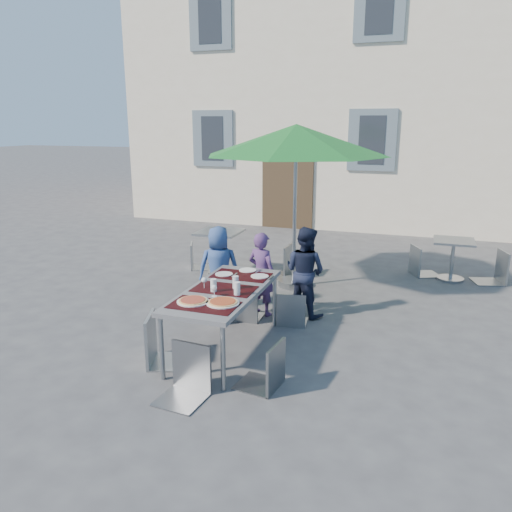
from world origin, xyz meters
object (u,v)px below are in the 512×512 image
at_px(chair_0, 215,286).
at_px(bg_chair_r_0, 283,241).
at_px(child_1, 262,274).
at_px(child_2, 305,271).
at_px(cafe_table_0, 220,244).
at_px(pizza_near_left, 193,301).
at_px(child_0, 219,268).
at_px(cafe_table_1, 453,254).
at_px(chair_2, 292,289).
at_px(pizza_near_right, 223,302).
at_px(chair_3, 159,309).
at_px(bg_chair_r_1, 498,247).
at_px(patio_umbrella, 296,141).
at_px(chair_4, 267,338).
at_px(chair_1, 245,283).
at_px(bg_chair_l_0, 197,241).
at_px(chair_5, 185,341).
at_px(bg_chair_l_1, 422,243).
at_px(dining_table, 224,294).

xyz_separation_m(chair_0, bg_chair_r_0, (0.30, 2.25, 0.14)).
height_order(child_1, child_2, child_2).
bearing_deg(bg_chair_r_0, cafe_table_0, -168.37).
xyz_separation_m(pizza_near_left, child_0, (-0.47, 1.78, -0.17)).
relative_size(pizza_near_left, cafe_table_1, 0.49).
distance_m(child_1, chair_2, 0.57).
bearing_deg(pizza_near_right, chair_3, -173.53).
xyz_separation_m(child_1, chair_3, (-0.59, -1.76, 0.05)).
xyz_separation_m(chair_3, bg_chair_r_1, (3.82, 4.37, -0.02)).
xyz_separation_m(patio_umbrella, cafe_table_1, (2.44, 1.20, -1.86)).
height_order(chair_4, cafe_table_0, chair_4).
height_order(pizza_near_right, chair_2, chair_2).
relative_size(pizza_near_right, chair_1, 0.39).
bearing_deg(bg_chair_l_0, cafe_table_0, -19.12).
bearing_deg(chair_1, patio_umbrella, 81.61).
xyz_separation_m(chair_2, cafe_table_1, (2.04, 2.79, -0.04)).
xyz_separation_m(child_2, bg_chair_r_0, (-0.78, 1.63, 0.01)).
relative_size(child_0, chair_0, 1.42).
height_order(pizza_near_left, chair_4, chair_4).
bearing_deg(chair_5, chair_2, 75.92).
bearing_deg(bg_chair_r_0, chair_5, -87.06).
height_order(chair_0, bg_chair_r_1, bg_chair_r_1).
bearing_deg(chair_1, cafe_table_1, 46.45).
xyz_separation_m(chair_0, cafe_table_0, (-0.79, 2.03, 0.05)).
xyz_separation_m(chair_4, chair_5, (-0.69, -0.40, 0.03)).
relative_size(pizza_near_left, bg_chair_r_0, 0.32).
distance_m(chair_3, bg_chair_l_0, 3.75).
xyz_separation_m(chair_2, chair_3, (-1.09, -1.51, 0.13)).
distance_m(chair_2, cafe_table_1, 3.46).
relative_size(child_0, chair_1, 1.32).
relative_size(child_0, chair_3, 1.12).
bearing_deg(bg_chair_r_0, chair_1, -87.75).
relative_size(child_0, bg_chair_l_1, 1.22).
relative_size(dining_table, cafe_table_0, 2.39).
distance_m(dining_table, chair_3, 0.76).
bearing_deg(chair_3, chair_4, -6.13).
relative_size(patio_umbrella, cafe_table_1, 4.10).
bearing_deg(patio_umbrella, child_2, -68.34).
bearing_deg(child_0, child_1, 153.41).
bearing_deg(pizza_near_right, chair_0, 117.39).
bearing_deg(bg_chair_l_1, chair_4, -106.62).
xyz_separation_m(bg_chair_l_1, bg_chair_r_1, (1.19, -0.05, 0.03)).
relative_size(pizza_near_left, chair_3, 0.32).
relative_size(dining_table, chair_1, 2.05).
relative_size(cafe_table_1, bg_chair_r_1, 0.68).
bearing_deg(child_0, chair_3, 69.77).
distance_m(pizza_near_left, chair_2, 1.66).
bearing_deg(bg_chair_l_0, chair_2, -40.89).
bearing_deg(chair_3, pizza_near_left, 3.02).
xyz_separation_m(patio_umbrella, bg_chair_l_0, (-1.94, 0.43, -1.80)).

